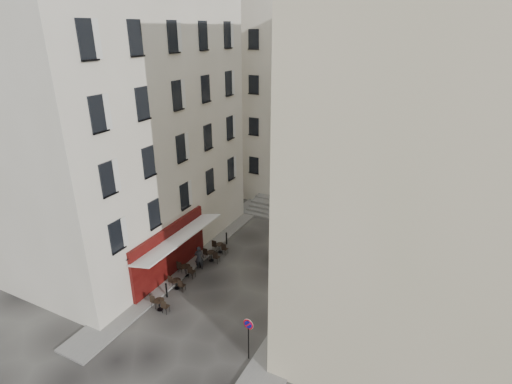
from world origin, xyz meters
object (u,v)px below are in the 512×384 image
Objects in this scene: bistro_table_b at (177,283)px; pedestrian at (199,258)px; no_parking_sign at (248,331)px; bistro_table_a at (160,304)px.

pedestrian is (-0.01, 2.46, 0.43)m from bistro_table_b.
bistro_table_a is (-6.14, 0.95, -1.22)m from no_parking_sign.
no_parking_sign is at bearing 113.18° from pedestrian.
bistro_table_b is (-6.49, 2.99, -1.25)m from no_parking_sign.
no_parking_sign is at bearing -8.82° from bistro_table_a.
no_parking_sign reaches higher than pedestrian.
bistro_table_b is at bearing 161.88° from no_parking_sign.
no_parking_sign is 2.03× the size of bistro_table_b.
pedestrian is (-0.36, 4.50, 0.40)m from bistro_table_a.
bistro_table_b is 2.50m from pedestrian.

